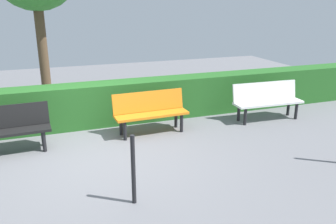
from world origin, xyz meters
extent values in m
plane|color=slate|center=(0.00, 0.00, 0.00)|extent=(18.41, 18.41, 0.00)
cube|color=white|center=(-4.07, -0.55, 0.41)|extent=(1.66, 0.49, 0.05)
cube|color=white|center=(-4.08, -0.74, 0.65)|extent=(1.64, 0.19, 0.42)
cylinder|color=black|center=(-4.74, -0.37, 0.20)|extent=(0.07, 0.07, 0.39)
cylinder|color=black|center=(-4.75, -0.67, 0.20)|extent=(0.07, 0.07, 0.39)
cylinder|color=black|center=(-3.40, -0.43, 0.20)|extent=(0.07, 0.07, 0.39)
cylinder|color=black|center=(-3.41, -0.73, 0.20)|extent=(0.07, 0.07, 0.39)
cube|color=orange|center=(-1.28, -0.64, 0.41)|extent=(1.55, 0.48, 0.05)
cube|color=orange|center=(-1.27, -0.83, 0.65)|extent=(1.54, 0.17, 0.42)
cylinder|color=black|center=(-1.90, -0.51, 0.20)|extent=(0.07, 0.07, 0.39)
cylinder|color=black|center=(-1.89, -0.81, 0.20)|extent=(0.07, 0.07, 0.39)
cylinder|color=black|center=(-0.67, -0.47, 0.20)|extent=(0.07, 0.07, 0.39)
cylinder|color=black|center=(-0.66, -0.77, 0.20)|extent=(0.07, 0.07, 0.39)
cube|color=black|center=(1.39, -0.55, 0.41)|extent=(1.38, 0.49, 0.05)
cube|color=black|center=(1.39, -0.74, 0.65)|extent=(1.36, 0.17, 0.42)
cylinder|color=black|center=(0.85, -0.43, 0.20)|extent=(0.07, 0.07, 0.39)
cylinder|color=black|center=(0.86, -0.73, 0.20)|extent=(0.07, 0.07, 0.39)
cube|color=#266023|center=(-1.24, -1.59, 0.47)|extent=(14.41, 0.61, 0.93)
cylinder|color=brown|center=(0.69, -3.58, 1.42)|extent=(0.24, 0.24, 2.83)
cylinder|color=black|center=(-0.27, 1.79, 0.50)|extent=(0.06, 0.06, 1.00)
camera|label=1|loc=(0.72, 5.89, 2.67)|focal=37.22mm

